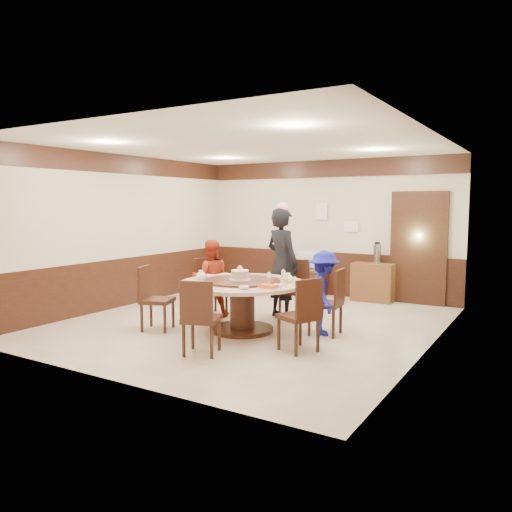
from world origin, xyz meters
The scene contains 32 objects.
room centered at (0.01, 0.01, 1.08)m, with size 6.00×6.04×2.84m.
banquet_table centered at (0.15, -0.50, 0.53)m, with size 1.86×1.86×0.78m.
chair_0 centered at (1.32, -0.03, 0.30)m, with size 0.49×0.48×0.97m.
chair_1 centered at (0.42, 0.68, 0.30)m, with size 0.51×0.52×0.97m.
chair_2 centered at (-0.92, 0.19, 0.30)m, with size 0.58×0.58×0.97m.
chair_3 centered at (-1.01, -1.11, 0.30)m, with size 0.57×0.57×0.97m.
chair_4 centered at (0.33, -1.74, 0.30)m, with size 0.56×0.57×0.97m.
chair_5 centered at (1.34, -0.98, 0.30)m, with size 0.59×0.58×0.97m.
person_standing centered at (0.22, 0.63, 0.92)m, with size 0.67×0.44×1.84m, color black.
person_red centered at (-0.85, 0.06, 0.65)m, with size 0.63×0.49×1.30m, color #A22915.
person_blue centered at (1.27, -0.05, 0.62)m, with size 0.80×0.46×1.23m, color #181C9C.
birthday_cake centered at (0.13, -0.52, 0.85)m, with size 0.32×0.32×0.21m.
teapot_left centered at (-0.50, -0.65, 0.81)m, with size 0.17×0.15×0.13m, color white.
teapot_right centered at (0.78, -0.23, 0.81)m, with size 0.17×0.15×0.13m, color white.
bowl_0 centered at (-0.40, -0.15, 0.77)m, with size 0.16×0.16×0.04m, color white.
bowl_1 centered at (0.52, -1.03, 0.77)m, with size 0.14×0.14×0.04m, color white.
bowl_2 centered at (-0.25, -1.00, 0.77)m, with size 0.15×0.15×0.04m, color white.
bowl_3 centered at (0.84, -0.64, 0.77)m, with size 0.13×0.13×0.04m, color white.
bowl_4 centered at (-0.54, -0.41, 0.77)m, with size 0.16×0.16×0.04m, color white.
bowl_5 centered at (0.27, 0.10, 0.77)m, with size 0.12×0.12×0.04m, color white.
saucer_near centered at (-0.10, -1.15, 0.76)m, with size 0.18×0.18×0.01m, color white.
saucer_far centered at (0.60, 0.00, 0.76)m, with size 0.18×0.18×0.01m, color white.
shrimp_platter centered at (0.81, -0.87, 0.78)m, with size 0.30×0.20×0.06m.
bottle_0 centered at (0.62, -0.52, 0.83)m, with size 0.06×0.06×0.16m, color white.
bottle_1 centered at (0.88, -0.48, 0.83)m, with size 0.06×0.06×0.16m, color white.
bottle_2 centered at (0.66, -0.14, 0.83)m, with size 0.06×0.06×0.16m, color white.
tv_stand centered at (-0.34, 2.75, 0.25)m, with size 0.85×0.45×0.50m, color #341910.
television centered at (-0.34, 2.75, 0.72)m, with size 0.76×0.10×0.44m, color gray.
side_cabinet centered at (1.10, 2.78, 0.38)m, with size 0.80×0.40×0.75m, color brown.
thermos centered at (1.16, 2.78, 0.94)m, with size 0.15×0.15×0.38m, color silver.
notice_left centered at (-0.10, 2.96, 1.75)m, with size 0.25×0.00×0.35m, color white.
notice_right centered at (0.55, 2.96, 1.45)m, with size 0.30×0.00×0.22m, color white.
Camera 1 is at (4.12, -6.67, 1.91)m, focal length 35.00 mm.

